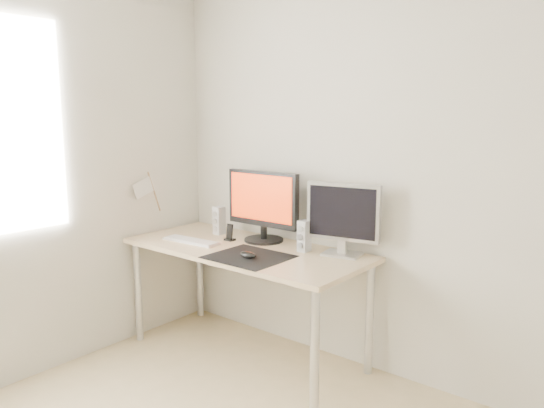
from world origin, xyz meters
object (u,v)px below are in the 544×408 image
Objects in this scene: desk at (245,259)px; speaker_right at (304,236)px; second_monitor at (343,216)px; phone_dock at (230,235)px; speaker_left at (219,220)px; mouse at (248,255)px; main_monitor at (263,204)px; keyboard at (191,241)px.

speaker_right reaches higher than desk.
second_monitor is 4.01× the size of phone_dock.
speaker_left is at bearing 154.36° from phone_dock.
mouse is 0.57× the size of speaker_left.
speaker_right reaches higher than phone_dock.
speaker_left is at bearing 149.24° from mouse.
main_monitor is 1.29× the size of keyboard.
speaker_right is at bearing -5.78° from main_monitor.
phone_dock is at bearing 161.54° from desk.
desk is 0.45m from speaker_left.
desk is 0.40m from keyboard.
speaker_left is 0.45× the size of keyboard.
second_monitor is 1.05× the size of keyboard.
mouse is at bearing -61.72° from main_monitor.
mouse is 0.28m from desk.
main_monitor is (-0.01, 0.19, 0.33)m from desk.
phone_dock is (-0.55, -0.09, -0.06)m from speaker_right.
speaker_left is 0.22m from phone_dock.
mouse reaches higher than desk.
second_monitor is 0.82m from phone_dock.
keyboard is at bearing -132.11° from phone_dock.
main_monitor is at bearing 41.14° from keyboard.
main_monitor is 1.23× the size of second_monitor.
mouse is at bearing -44.52° from desk.
mouse is at bearing -33.06° from phone_dock.
main_monitor is at bearing 5.04° from speaker_left.
keyboard reaches higher than desk.
speaker_left is 1.00× the size of speaker_right.
desk is at bearing -22.04° from speaker_left.
speaker_left is (-0.58, 0.34, 0.07)m from mouse.
speaker_right is (0.74, -0.00, 0.00)m from speaker_left.
mouse is 0.20× the size of main_monitor.
phone_dock reaches higher than desk.
main_monitor is at bearing -176.81° from second_monitor.
second_monitor is at bearing 19.97° from keyboard.
main_monitor is at bearing 174.22° from speaker_right.
speaker_left is 1.74× the size of phone_dock.
desk is 3.74× the size of keyboard.
speaker_left is at bearing 157.96° from desk.
speaker_left is at bearing -176.09° from second_monitor.
mouse is 0.46m from phone_dock.
phone_dock is at bearing -168.66° from second_monitor.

